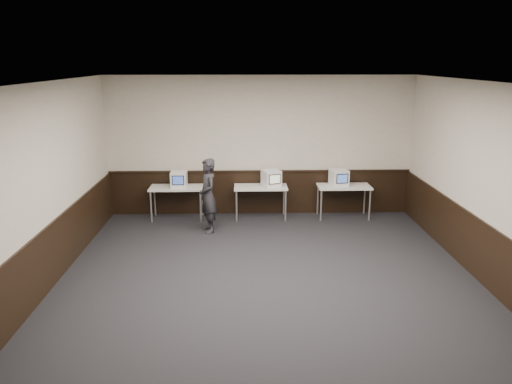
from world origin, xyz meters
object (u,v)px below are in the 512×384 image
emac_right (339,178)px  emac_left (179,179)px  desk_right (344,189)px  desk_center (261,189)px  emac_center (271,178)px  desk_left (177,190)px  person (208,196)px

emac_right → emac_left: bearing=169.1°
desk_right → emac_right: bearing=165.8°
desk_center → emac_center: 0.35m
emac_left → emac_center: emac_center is taller
emac_center → emac_left: bearing=161.1°
desk_center → desk_right: same height
desk_right → emac_center: emac_center is taller
desk_left → desk_right: size_ratio=1.00×
desk_center → emac_left: bearing=-179.9°
desk_center → emac_right: 1.80m
desk_right → emac_center: (-1.66, 0.01, 0.26)m
emac_right → desk_center: bearing=169.5°
desk_right → emac_left: 3.75m
desk_center → emac_center: (0.24, 0.01, 0.26)m
person → emac_right: bearing=87.4°
emac_left → emac_right: emac_right is taller
emac_right → person: bearing=-173.7°
emac_left → emac_right: 3.62m
desk_left → person: person is taller
emac_center → emac_right: size_ratio=1.09×
emac_left → emac_right: size_ratio=0.87×
desk_center → emac_right: size_ratio=2.66×
desk_left → emac_center: bearing=0.2°
desk_center → person: bearing=-141.5°
desk_left → emac_left: emac_left is taller
desk_left → person: (0.77, -0.90, 0.10)m
desk_left → emac_right: emac_right is taller
desk_left → desk_center: bearing=0.0°
desk_right → person: size_ratio=0.77×
desk_right → emac_center: 1.68m
desk_center → desk_right: bearing=0.0°
desk_left → emac_center: (2.14, 0.01, 0.26)m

